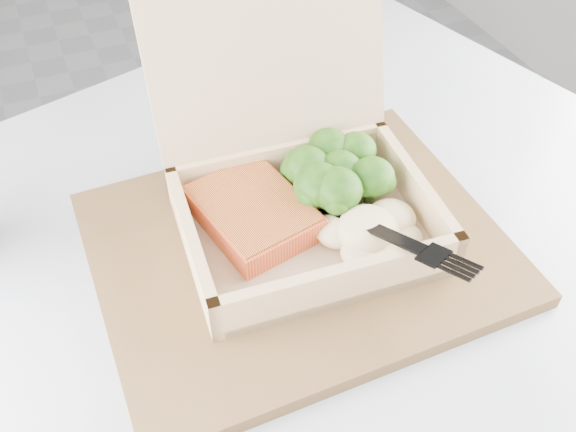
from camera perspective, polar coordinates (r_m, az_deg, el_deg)
name	(u,v)px	position (r m, az deg, el deg)	size (l,w,h in m)	color
cafe_table	(328,398)	(0.73, 3.54, -15.86)	(1.04, 1.04, 0.75)	black
serving_tray	(298,247)	(0.59, 0.86, -2.81)	(0.36, 0.29, 0.02)	brown
takeout_container	(294,169)	(0.58, 0.55, 4.20)	(0.24, 0.24, 0.20)	#9E7F5F
salmon_fillet	(253,212)	(0.58, -3.13, 0.31)	(0.09, 0.11, 0.02)	#E0532B
broccoli_pile	(340,176)	(0.60, 4.62, 3.59)	(0.11, 0.11, 0.04)	#3E771A
mashed_potatoes	(367,229)	(0.56, 7.06, -1.19)	(0.09, 0.08, 0.03)	beige
plastic_fork	(348,213)	(0.56, 5.38, 0.30)	(0.08, 0.16, 0.03)	black
receipt	(207,133)	(0.73, -7.22, 7.33)	(0.07, 0.13, 0.00)	silver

